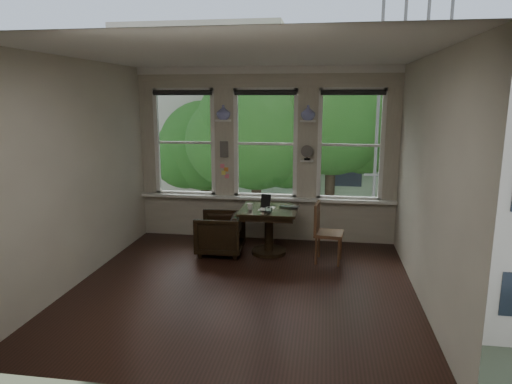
% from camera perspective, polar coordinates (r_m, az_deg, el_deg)
% --- Properties ---
extents(ground, '(4.50, 4.50, 0.00)m').
position_cam_1_polar(ground, '(6.23, -1.59, -11.81)').
color(ground, black).
rests_on(ground, ground).
extents(ceiling, '(4.50, 4.50, 0.00)m').
position_cam_1_polar(ceiling, '(5.74, -1.77, 16.84)').
color(ceiling, silver).
rests_on(ceiling, ground).
extents(wall_back, '(4.50, 0.00, 4.50)m').
position_cam_1_polar(wall_back, '(8.00, 1.22, 4.63)').
color(wall_back, beige).
rests_on(wall_back, ground).
extents(wall_front, '(4.50, 0.00, 4.50)m').
position_cam_1_polar(wall_front, '(3.66, -8.01, -4.08)').
color(wall_front, beige).
rests_on(wall_front, ground).
extents(wall_left, '(0.00, 4.50, 4.50)m').
position_cam_1_polar(wall_left, '(6.58, -21.35, 2.28)').
color(wall_left, beige).
rests_on(wall_left, ground).
extents(wall_right, '(0.00, 4.50, 4.50)m').
position_cam_1_polar(wall_right, '(5.84, 20.62, 1.21)').
color(wall_right, beige).
rests_on(wall_right, ground).
extents(window_left, '(1.10, 0.12, 1.90)m').
position_cam_1_polar(window_left, '(8.29, -8.82, 6.14)').
color(window_left, white).
rests_on(window_left, ground).
extents(window_center, '(1.10, 0.12, 1.90)m').
position_cam_1_polar(window_center, '(7.98, 1.22, 6.06)').
color(window_center, white).
rests_on(window_center, ground).
extents(window_right, '(1.10, 0.12, 1.90)m').
position_cam_1_polar(window_right, '(7.92, 11.74, 5.78)').
color(window_right, white).
rests_on(window_right, ground).
extents(shelf_left, '(0.26, 0.16, 0.03)m').
position_cam_1_polar(shelf_left, '(7.97, -4.09, 8.91)').
color(shelf_left, white).
rests_on(shelf_left, ground).
extents(shelf_right, '(0.26, 0.16, 0.03)m').
position_cam_1_polar(shelf_right, '(7.79, 6.50, 8.80)').
color(shelf_right, white).
rests_on(shelf_right, ground).
extents(intercom, '(0.14, 0.06, 0.28)m').
position_cam_1_polar(intercom, '(8.04, -3.99, 5.36)').
color(intercom, '#59544F').
rests_on(intercom, ground).
extents(sticky_notes, '(0.16, 0.01, 0.24)m').
position_cam_1_polar(sticky_notes, '(8.09, -3.95, 2.90)').
color(sticky_notes, pink).
rests_on(sticky_notes, ground).
extents(desk_fan, '(0.20, 0.20, 0.24)m').
position_cam_1_polar(desk_fan, '(7.81, 6.40, 4.61)').
color(desk_fan, '#59544F').
rests_on(desk_fan, ground).
extents(vase_left, '(0.24, 0.24, 0.25)m').
position_cam_1_polar(vase_left, '(7.97, -4.11, 9.91)').
color(vase_left, white).
rests_on(vase_left, shelf_left).
extents(vase_right, '(0.24, 0.24, 0.25)m').
position_cam_1_polar(vase_right, '(7.78, 6.53, 9.82)').
color(vase_right, white).
rests_on(vase_right, shelf_right).
extents(table, '(0.90, 0.90, 0.75)m').
position_cam_1_polar(table, '(7.38, 1.62, -4.91)').
color(table, black).
rests_on(table, ground).
extents(armchair_left, '(0.76, 0.74, 0.67)m').
position_cam_1_polar(armchair_left, '(7.42, -4.53, -5.19)').
color(armchair_left, black).
rests_on(armchair_left, ground).
extents(cushion_red, '(0.45, 0.45, 0.06)m').
position_cam_1_polar(cushion_red, '(7.38, -4.54, -4.33)').
color(cushion_red, maroon).
rests_on(cushion_red, armchair_left).
extents(side_chair_right, '(0.47, 0.47, 0.92)m').
position_cam_1_polar(side_chair_right, '(7.07, 9.12, -5.09)').
color(side_chair_right, '#442F18').
rests_on(side_chair_right, ground).
extents(laptop, '(0.35, 0.26, 0.03)m').
position_cam_1_polar(laptop, '(7.32, 4.11, -1.93)').
color(laptop, black).
rests_on(laptop, table).
extents(mug, '(0.14, 0.14, 0.10)m').
position_cam_1_polar(mug, '(7.21, -0.75, -1.82)').
color(mug, white).
rests_on(mug, table).
extents(drinking_glass, '(0.15, 0.15, 0.09)m').
position_cam_1_polar(drinking_glass, '(6.99, 1.58, -2.29)').
color(drinking_glass, white).
rests_on(drinking_glass, table).
extents(tablet, '(0.17, 0.11, 0.22)m').
position_cam_1_polar(tablet, '(7.32, 1.23, -1.13)').
color(tablet, black).
rests_on(tablet, table).
extents(papers, '(0.26, 0.33, 0.00)m').
position_cam_1_polar(papers, '(7.28, 1.41, -2.08)').
color(papers, silver).
rests_on(papers, table).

